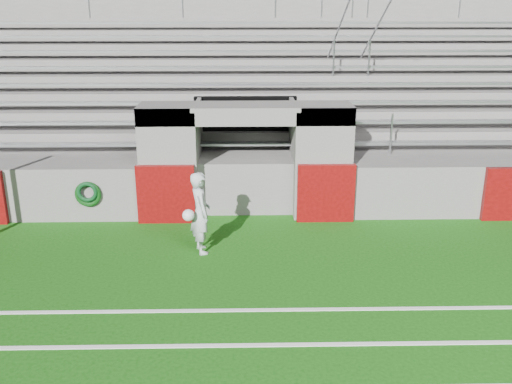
{
  "coord_description": "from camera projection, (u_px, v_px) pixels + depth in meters",
  "views": [
    {
      "loc": [
        -0.02,
        -9.2,
        4.8
      ],
      "look_at": [
        0.2,
        1.8,
        1.1
      ],
      "focal_mm": 40.0,
      "sensor_mm": 36.0,
      "label": 1
    }
  ],
  "objects": [
    {
      "name": "ground",
      "position": [
        247.0,
        282.0,
        10.25
      ],
      "size": [
        90.0,
        90.0,
        0.0
      ],
      "primitive_type": "plane",
      "color": "#124A0C",
      "rests_on": "ground"
    },
    {
      "name": "stadium_structure",
      "position": [
        245.0,
        115.0,
        17.32
      ],
      "size": [
        26.0,
        8.48,
        5.42
      ],
      "color": "#625F5D",
      "rests_on": "ground"
    },
    {
      "name": "goalkeeper_with_ball",
      "position": [
        200.0,
        213.0,
        11.23
      ],
      "size": [
        0.61,
        0.7,
        1.66
      ],
      "color": "#B3BABD",
      "rests_on": "ground"
    },
    {
      "name": "hose_coil",
      "position": [
        88.0,
        194.0,
        12.73
      ],
      "size": [
        0.59,
        0.15,
        0.6
      ],
      "color": "#0B390E",
      "rests_on": "ground"
    }
  ]
}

